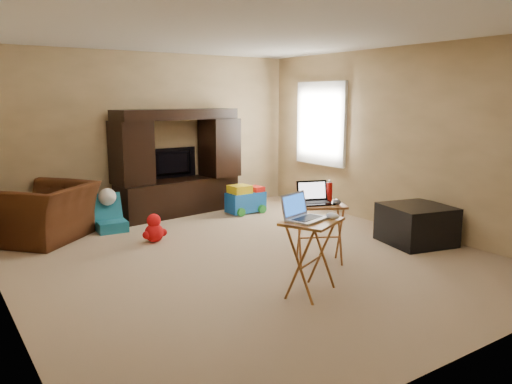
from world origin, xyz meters
TOP-DOWN VIEW (x-y plane):
  - floor at (0.00, 0.00)m, footprint 5.50×5.50m
  - ceiling at (0.00, 0.00)m, footprint 5.50×5.50m
  - wall_back at (0.00, 2.75)m, footprint 5.00×0.00m
  - wall_front at (0.00, -2.75)m, footprint 5.00×0.00m
  - wall_right at (2.50, 0.00)m, footprint 0.00×5.50m
  - window_pane at (2.48, 1.55)m, footprint 0.00×1.20m
  - window_frame at (2.46, 1.55)m, footprint 0.06×1.14m
  - entertainment_center at (0.34, 2.47)m, footprint 2.05×0.75m
  - television at (0.34, 2.63)m, footprint 0.84×0.12m
  - recliner at (-1.74, 2.03)m, footprint 1.48×1.47m
  - child_rocker at (-0.91, 2.01)m, footprint 0.42×0.47m
  - plush_toy at (-0.63, 1.19)m, footprint 0.33×0.28m
  - push_toy at (1.24, 1.92)m, footprint 0.64×0.47m
  - ottoman at (2.09, -0.72)m, footprint 0.91×0.91m
  - tray_table_left at (-0.08, -1.24)m, footprint 0.68×0.62m
  - tray_table_right at (0.57, -0.61)m, footprint 0.65×0.61m
  - laptop_left at (-0.11, -1.21)m, footprint 0.44×0.40m
  - laptop_right at (0.53, -0.59)m, footprint 0.43×0.39m
  - mouse_left at (0.11, -1.31)m, footprint 0.11×0.16m
  - mouse_right at (0.70, -0.73)m, footprint 0.13×0.16m
  - water_bottle at (0.77, -0.53)m, footprint 0.07×0.07m

SIDE VIEW (x-z plane):
  - floor at x=0.00m, z-range 0.00..0.00m
  - plush_toy at x=-0.63m, z-range 0.00..0.37m
  - push_toy at x=1.24m, z-range 0.00..0.47m
  - ottoman at x=2.09m, z-range 0.00..0.49m
  - child_rocker at x=-0.91m, z-range 0.00..0.52m
  - tray_table_right at x=0.57m, z-range 0.00..0.67m
  - tray_table_left at x=-0.08m, z-range 0.00..0.71m
  - recliner at x=-1.74m, z-range 0.00..0.73m
  - mouse_right at x=0.70m, z-range 0.67..0.73m
  - mouse_left at x=0.11m, z-range 0.71..0.77m
  - water_bottle at x=0.77m, z-range 0.67..0.88m
  - television at x=0.34m, z-range 0.55..1.03m
  - laptop_right at x=0.53m, z-range 0.67..0.91m
  - entertainment_center at x=0.34m, z-range 0.00..1.64m
  - laptop_left at x=-0.11m, z-range 0.71..0.95m
  - wall_back at x=0.00m, z-range -1.25..3.75m
  - wall_front at x=0.00m, z-range -1.25..3.75m
  - wall_right at x=2.50m, z-range -1.50..4.00m
  - window_pane at x=2.48m, z-range 0.80..2.00m
  - window_frame at x=2.46m, z-range 0.73..2.07m
  - ceiling at x=0.00m, z-range 2.50..2.50m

